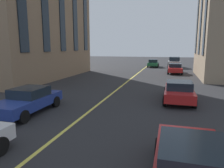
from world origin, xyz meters
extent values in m
cube|color=#D8C64C|center=(20.00, 0.00, 0.00)|extent=(80.00, 0.16, 0.01)
cube|color=#1E6038|center=(39.35, -1.27, 0.57)|extent=(3.90, 1.75, 0.55)
cube|color=#19232D|center=(39.15, -1.27, 1.12)|extent=(1.64, 1.54, 0.55)
cylinder|color=black|center=(40.64, -0.43, 0.30)|extent=(0.60, 0.21, 0.60)
cylinder|color=black|center=(40.64, -2.11, 0.30)|extent=(0.60, 0.21, 0.60)
cylinder|color=black|center=(38.06, -0.43, 0.30)|extent=(0.60, 0.21, 0.60)
cylinder|color=black|center=(38.06, -2.11, 0.30)|extent=(0.60, 0.21, 0.60)
cube|color=#B21E1E|center=(14.89, -4.90, 0.59)|extent=(4.40, 1.80, 0.55)
cube|color=#19232D|center=(14.67, -4.90, 1.12)|extent=(1.85, 1.58, 0.50)
cylinder|color=black|center=(16.34, -4.04, 0.32)|extent=(0.64, 0.22, 0.64)
cylinder|color=black|center=(16.34, -5.76, 0.32)|extent=(0.64, 0.22, 0.64)
cylinder|color=black|center=(13.44, -4.04, 0.32)|extent=(0.64, 0.22, 0.64)
cylinder|color=black|center=(13.44, -5.76, 0.32)|extent=(0.64, 0.22, 0.64)
cube|color=navy|center=(10.03, 3.15, 0.59)|extent=(4.40, 1.80, 0.55)
cube|color=#19232D|center=(10.25, 3.15, 1.12)|extent=(1.85, 1.58, 0.50)
cylinder|color=black|center=(8.58, 2.29, 0.32)|extent=(0.64, 0.22, 0.64)
cylinder|color=black|center=(11.48, 2.29, 0.32)|extent=(0.64, 0.22, 0.64)
cylinder|color=black|center=(11.48, 4.01, 0.32)|extent=(0.64, 0.22, 0.64)
cylinder|color=black|center=(5.81, 1.05, 0.32)|extent=(0.64, 0.22, 0.64)
cube|color=#B7BABF|center=(39.17, -4.90, 0.78)|extent=(4.70, 1.95, 0.80)
cube|color=#19232D|center=(39.17, -4.90, 1.53)|extent=(2.58, 1.72, 0.70)
cylinder|color=black|center=(40.72, -3.96, 0.38)|extent=(0.76, 0.27, 0.76)
cylinder|color=black|center=(40.72, -5.84, 0.38)|extent=(0.76, 0.27, 0.76)
cylinder|color=black|center=(37.62, -3.96, 0.38)|extent=(0.76, 0.27, 0.76)
cylinder|color=black|center=(37.62, -5.84, 0.38)|extent=(0.76, 0.27, 0.76)
cube|color=#B21E1E|center=(30.58, -4.90, 0.59)|extent=(4.40, 1.80, 0.55)
cube|color=#19232D|center=(30.36, -4.90, 1.12)|extent=(1.85, 1.58, 0.50)
cylinder|color=black|center=(32.03, -4.04, 0.32)|extent=(0.64, 0.22, 0.64)
cylinder|color=black|center=(32.03, -5.76, 0.32)|extent=(0.64, 0.22, 0.64)
cylinder|color=black|center=(29.13, -4.04, 0.32)|extent=(0.64, 0.22, 0.64)
cylinder|color=black|center=(29.13, -5.76, 0.32)|extent=(0.64, 0.22, 0.64)
cube|color=#19232D|center=(5.43, -4.90, 1.12)|extent=(1.85, 1.58, 0.50)
cylinder|color=black|center=(7.10, -4.04, 0.32)|extent=(0.64, 0.22, 0.64)
cylinder|color=black|center=(7.10, -5.76, 0.32)|extent=(0.64, 0.22, 0.64)
camera|label=1|loc=(0.54, -4.28, 3.56)|focal=33.74mm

